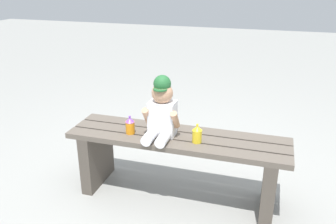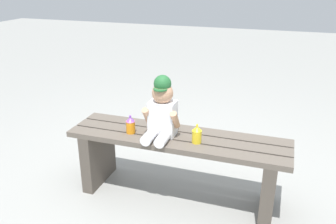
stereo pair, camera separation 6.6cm
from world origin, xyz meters
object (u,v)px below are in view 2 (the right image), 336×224
object	(u,v)px
park_bench	(177,156)
sippy_cup_right	(197,134)
sippy_cup_left	(131,125)
child_figure	(162,110)

from	to	relation	value
park_bench	sippy_cup_right	distance (m)	0.26
sippy_cup_left	sippy_cup_right	size ratio (longest dim) A/B	1.00
sippy_cup_right	park_bench	bearing A→B (deg)	158.51
park_bench	sippy_cup_left	world-z (taller)	sippy_cup_left
park_bench	sippy_cup_left	bearing A→B (deg)	-169.77
sippy_cup_left	sippy_cup_right	bearing A→B (deg)	0.00
child_figure	sippy_cup_left	distance (m)	0.24
park_bench	sippy_cup_left	xyz separation A→B (m)	(-0.31, -0.06, 0.21)
park_bench	child_figure	distance (m)	0.35
park_bench	sippy_cup_right	xyz separation A→B (m)	(0.14, -0.06, 0.21)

